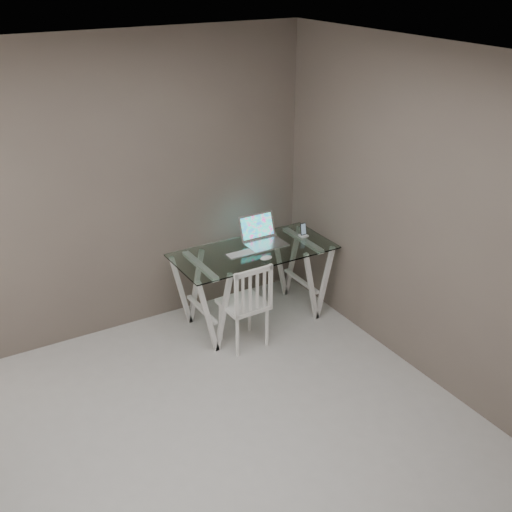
% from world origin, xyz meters
% --- Properties ---
extents(room, '(4.50, 4.52, 2.71)m').
position_xyz_m(room, '(-0.06, 0.02, 1.72)').
color(room, '#B6B3AE').
rests_on(room, ground).
extents(desk, '(1.50, 0.70, 0.75)m').
position_xyz_m(desk, '(1.20, 1.69, 0.38)').
color(desk, silver).
rests_on(desk, ground).
extents(chair, '(0.39, 0.39, 0.83)m').
position_xyz_m(chair, '(0.92, 1.32, 0.46)').
color(chair, white).
rests_on(chair, ground).
extents(laptop, '(0.37, 0.34, 0.25)m').
position_xyz_m(laptop, '(1.36, 1.80, 0.81)').
color(laptop, silver).
rests_on(laptop, desk).
extents(keyboard, '(0.29, 0.13, 0.01)m').
position_xyz_m(keyboard, '(1.07, 1.68, 0.75)').
color(keyboard, silver).
rests_on(keyboard, desk).
extents(mouse, '(0.12, 0.07, 0.04)m').
position_xyz_m(mouse, '(1.20, 1.46, 0.76)').
color(mouse, white).
rests_on(mouse, desk).
extents(phone_dock, '(0.07, 0.07, 0.13)m').
position_xyz_m(phone_dock, '(1.78, 1.72, 0.78)').
color(phone_dock, white).
rests_on(phone_dock, desk).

